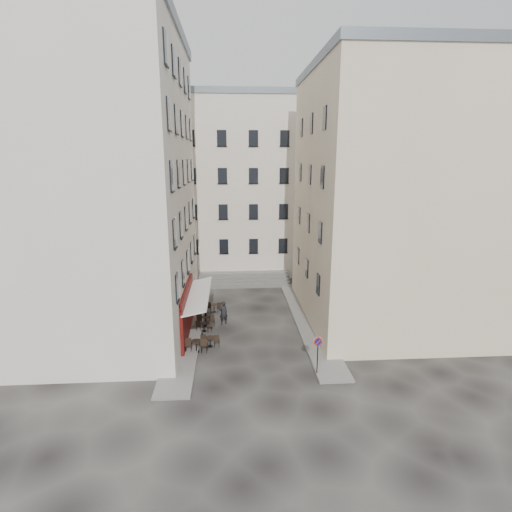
{
  "coord_description": "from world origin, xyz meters",
  "views": [
    {
      "loc": [
        -1.27,
        -25.43,
        12.14
      ],
      "look_at": [
        0.61,
        4.0,
        4.91
      ],
      "focal_mm": 28.0,
      "sensor_mm": 36.0,
      "label": 1
    }
  ],
  "objects": [
    {
      "name": "building_left",
      "position": [
        -10.5,
        3.0,
        10.31
      ],
      "size": [
        12.2,
        16.2,
        20.6
      ],
      "color": "beige",
      "rests_on": "ground"
    },
    {
      "name": "building_right",
      "position": [
        10.5,
        3.5,
        9.31
      ],
      "size": [
        12.2,
        14.2,
        18.6
      ],
      "color": "beige",
      "rests_on": "ground"
    },
    {
      "name": "sidewalk_left",
      "position": [
        -4.5,
        4.0,
        0.06
      ],
      "size": [
        2.0,
        22.0,
        0.12
      ],
      "primitive_type": "cube",
      "color": "slate",
      "rests_on": "ground"
    },
    {
      "name": "pedestrian",
      "position": [
        -1.92,
        2.63,
        0.9
      ],
      "size": [
        0.77,
        0.64,
        1.81
      ],
      "primitive_type": "imported",
      "rotation": [
        0.0,
        0.0,
        3.51
      ],
      "color": "black",
      "rests_on": "ground"
    },
    {
      "name": "bistro_table_b",
      "position": [
        -2.75,
        -1.05,
        0.45
      ],
      "size": [
        1.24,
        0.58,
        0.87
      ],
      "color": "black",
      "rests_on": "ground"
    },
    {
      "name": "cafe_storefront",
      "position": [
        -4.32,
        1.0,
        1.88
      ],
      "size": [
        1.74,
        7.3,
        3.5
      ],
      "color": "#4A0E0A",
      "rests_on": "ground"
    },
    {
      "name": "bollard_near",
      "position": [
        -3.25,
        -1.0,
        0.53
      ],
      "size": [
        0.12,
        0.12,
        0.98
      ],
      "color": "black",
      "rests_on": "ground"
    },
    {
      "name": "bistro_table_d",
      "position": [
        -3.24,
        2.39,
        0.47
      ],
      "size": [
        1.32,
        0.62,
        0.93
      ],
      "color": "black",
      "rests_on": "ground"
    },
    {
      "name": "stone_steps",
      "position": [
        0.0,
        12.57,
        0.4
      ],
      "size": [
        9.0,
        3.15,
        0.8
      ],
      "color": "#585654",
      "rests_on": "ground"
    },
    {
      "name": "bistro_table_c",
      "position": [
        -3.3,
        1.39,
        0.42
      ],
      "size": [
        1.17,
        0.55,
        0.82
      ],
      "color": "black",
      "rests_on": "ground"
    },
    {
      "name": "bollard_mid",
      "position": [
        -3.25,
        2.5,
        0.53
      ],
      "size": [
        0.12,
        0.12,
        0.98
      ],
      "color": "black",
      "rests_on": "ground"
    },
    {
      "name": "bistro_table_a",
      "position": [
        -3.6,
        -1.77,
        0.51
      ],
      "size": [
        1.43,
        0.67,
        1.0
      ],
      "color": "black",
      "rests_on": "ground"
    },
    {
      "name": "bollard_far",
      "position": [
        -3.25,
        6.0,
        0.53
      ],
      "size": [
        0.12,
        0.12,
        0.98
      ],
      "color": "black",
      "rests_on": "ground"
    },
    {
      "name": "sidewalk_right",
      "position": [
        4.5,
        3.0,
        0.06
      ],
      "size": [
        2.0,
        18.0,
        0.12
      ],
      "primitive_type": "cube",
      "color": "slate",
      "rests_on": "ground"
    },
    {
      "name": "no_parking_sign",
      "position": [
        3.56,
        -4.99,
        1.67
      ],
      "size": [
        0.53,
        0.13,
        2.35
      ],
      "rotation": [
        0.0,
        0.0,
        0.15
      ],
      "color": "black",
      "rests_on": "ground"
    },
    {
      "name": "bistro_table_e",
      "position": [
        -2.72,
        5.03,
        0.44
      ],
      "size": [
        1.22,
        0.57,
        0.86
      ],
      "color": "black",
      "rests_on": "ground"
    },
    {
      "name": "ground",
      "position": [
        0.0,
        0.0,
        0.0
      ],
      "size": [
        90.0,
        90.0,
        0.0
      ],
      "primitive_type": "plane",
      "color": "black",
      "rests_on": "ground"
    },
    {
      "name": "building_back",
      "position": [
        -1.0,
        19.0,
        9.31
      ],
      "size": [
        18.2,
        10.2,
        18.6
      ],
      "color": "beige",
      "rests_on": "ground"
    }
  ]
}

